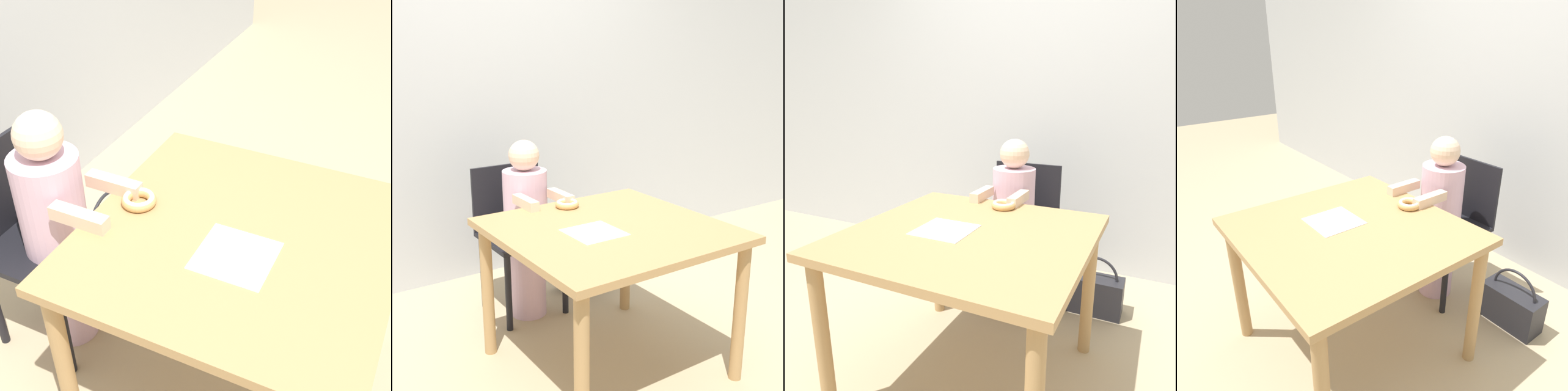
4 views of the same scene
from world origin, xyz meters
The scene contains 8 objects.
ground_plane centered at (0.00, 0.00, 0.00)m, with size 12.00×12.00×0.00m, color tan.
wall_back centered at (0.00, 1.43, 1.25)m, with size 8.00×0.05×2.50m.
dining_table centered at (0.00, 0.00, 0.63)m, with size 1.00×0.98×0.73m.
chair centered at (-0.07, 0.81, 0.47)m, with size 0.43×0.41×0.86m.
child_figure centered at (-0.07, 0.70, 0.52)m, with size 0.26×0.44×1.04m.
donut centered at (0.00, 0.37, 0.75)m, with size 0.12×0.12×0.04m.
napkin centered at (-0.10, -0.03, 0.73)m, with size 0.23×0.23×0.00m.
handbag centered at (0.41, 0.83, 0.12)m, with size 0.34×0.16×0.36m.
Camera 2 is at (-1.42, -1.92, 1.55)m, focal length 50.00 mm.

